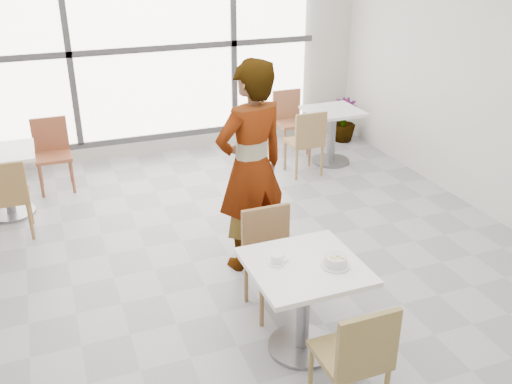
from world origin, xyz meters
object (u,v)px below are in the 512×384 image
object	(u,v)px
bg_table_right	(332,128)
bg_chair_right_near	(307,139)
main_table	(304,291)
chair_near	(357,354)
chair_far	(270,253)
bg_chair_right_far	(289,117)
person	(251,168)
bg_chair_left_far	(52,149)
plant_right	(344,120)
coffee_cup	(277,260)
bg_table_left	(4,174)
bg_chair_left_near	(7,194)
oatmeal_bowl	(336,261)

from	to	relation	value
bg_table_right	bg_chair_right_near	bearing A→B (deg)	-150.48
main_table	chair_near	bearing A→B (deg)	-87.79
chair_far	bg_chair_right_far	xyz separation A→B (m)	(1.69, 3.39, 0.00)
person	bg_table_right	xyz separation A→B (m)	(1.96, 2.07, -0.50)
bg_chair_left_far	plant_right	distance (m)	4.19
chair_far	coffee_cup	xyz separation A→B (m)	(-0.18, -0.54, 0.28)
bg_chair_right_near	bg_chair_left_far	bearing A→B (deg)	-14.33
bg_table_left	bg_chair_left_near	distance (m)	0.61
bg_chair_left_far	person	bearing A→B (deg)	-57.38
person	bg_table_left	distance (m)	2.96
main_table	bg_table_left	world-z (taller)	same
main_table	bg_chair_right_near	bearing A→B (deg)	63.83
coffee_cup	bg_chair_left_far	distance (m)	4.01
chair_far	bg_table_right	bearing A→B (deg)	53.34
chair_near	bg_chair_right_near	size ratio (longest dim) A/B	1.00
chair_far	bg_chair_right_far	distance (m)	3.78
coffee_cup	bg_chair_left_far	world-z (taller)	bg_chair_left_far
main_table	coffee_cup	bearing A→B (deg)	155.49
main_table	chair_near	size ratio (longest dim) A/B	0.92
oatmeal_bowl	bg_chair_right_near	xyz separation A→B (m)	(1.32, 3.16, -0.29)
coffee_cup	bg_chair_right_far	xyz separation A→B (m)	(1.87, 3.92, -0.28)
bg_table_right	bg_chair_left_far	distance (m)	3.62
bg_table_left	bg_chair_left_far	xyz separation A→B (m)	(0.53, 0.60, 0.01)
chair_near	bg_table_right	world-z (taller)	chair_near
oatmeal_bowl	coffee_cup	size ratio (longest dim) A/B	1.32
bg_chair_right_near	chair_far	bearing A→B (deg)	58.22
chair_near	bg_chair_left_far	bearing A→B (deg)	-70.88
bg_chair_left_far	bg_chair_right_near	bearing A→B (deg)	-14.33
bg_table_left	bg_table_right	bearing A→B (deg)	1.57
bg_chair_left_near	plant_right	bearing A→B (deg)	-162.86
person	plant_right	xyz separation A→B (m)	(2.54, 2.79, -0.66)
person	bg_table_left	size ratio (longest dim) A/B	2.63
bg_chair_right_near	plant_right	world-z (taller)	bg_chair_right_near
bg_chair_right_near	bg_chair_left_near	bearing A→B (deg)	6.78
bg_table_right	bg_chair_left_near	world-z (taller)	bg_chair_left_near
oatmeal_bowl	bg_chair_right_near	bearing A→B (deg)	67.41
bg_chair_left_near	bg_chair_right_near	world-z (taller)	same
chair_far	bg_chair_right_near	world-z (taller)	same
person	bg_chair_left_near	distance (m)	2.57
bg_table_right	plant_right	bearing A→B (deg)	50.72
oatmeal_bowl	bg_chair_right_near	world-z (taller)	bg_chair_right_near
bg_chair_right_far	main_table	bearing A→B (deg)	-112.78
coffee_cup	bg_chair_right_near	world-z (taller)	bg_chair_right_near
chair_far	coffee_cup	bearing A→B (deg)	-108.27
coffee_cup	bg_chair_left_near	distance (m)	3.18
chair_near	person	distance (m)	2.07
person	coffee_cup	bearing A→B (deg)	63.36
person	bg_chair_right_near	xyz separation A→B (m)	(1.43, 1.77, -0.48)
bg_chair_right_far	coffee_cup	bearing A→B (deg)	-115.46
coffee_cup	bg_chair_right_far	size ratio (longest dim) A/B	0.18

